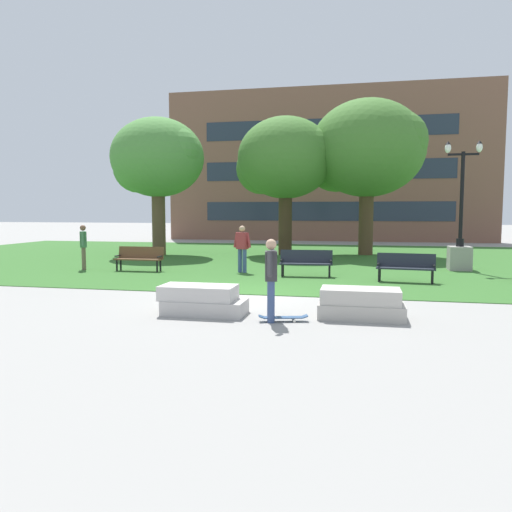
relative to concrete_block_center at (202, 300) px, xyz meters
name	(u,v)px	position (x,y,z in m)	size (l,w,h in m)	color
ground_plane	(247,295)	(0.42, 2.62, -0.31)	(140.00, 140.00, 0.00)	gray
grass_lawn	(295,259)	(0.42, 12.62, -0.30)	(40.00, 20.00, 0.02)	#336628
concrete_block_center	(202,300)	(0.00, 0.00, 0.00)	(1.88, 0.90, 0.64)	#BCB7B2
concrete_block_left	(361,304)	(3.44, 0.29, 0.00)	(1.80, 0.90, 0.64)	#B2ADA3
person_skateboarder	(271,275)	(1.63, -0.42, 0.66)	(0.32, 1.27, 1.71)	#384C7A
skateboard	(283,317)	(1.88, -0.37, -0.22)	(1.04, 0.45, 0.14)	#2D4C75
park_bench_near_left	(140,257)	(-4.70, 6.91, 0.23)	(1.81, 0.55, 0.90)	brown
park_bench_near_right	(306,261)	(1.58, 6.64, 0.23)	(1.83, 0.64, 0.90)	#1E232D
park_bench_far_left	(406,266)	(4.83, 5.93, 0.23)	(1.84, 0.71, 0.90)	#1E232D
lamp_post_center	(460,244)	(7.09, 9.61, 0.70)	(1.32, 0.80, 4.84)	gray
tree_near_right	(157,159)	(-6.72, 13.43, 4.54)	(4.89, 4.66, 6.89)	brown
tree_near_left	(284,159)	(-0.44, 14.83, 4.53)	(5.07, 4.82, 6.95)	#42301E
tree_far_right	(366,150)	(3.58, 15.62, 4.99)	(6.01, 5.72, 7.79)	#4C3823
person_bystander_near_lawn	(83,245)	(-6.96, 6.81, 0.68)	(0.47, 0.74, 1.71)	brown
person_bystander_far_lawn	(242,246)	(-0.81, 7.21, 0.68)	(0.71, 0.36, 1.71)	#384C7A
building_facade_distant	(326,165)	(0.82, 27.12, 5.32)	(24.14, 1.03, 11.26)	brown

